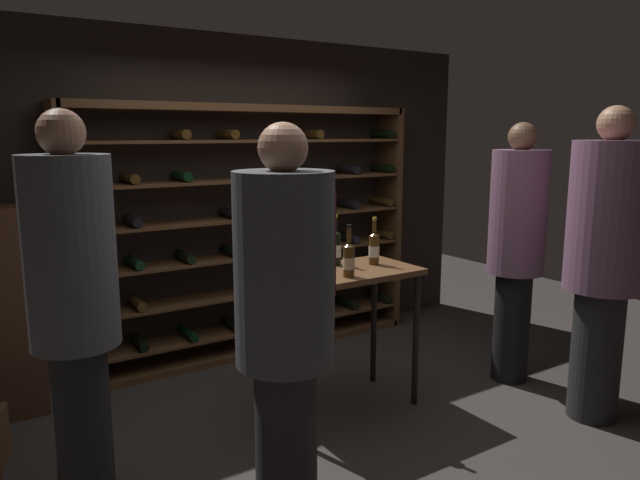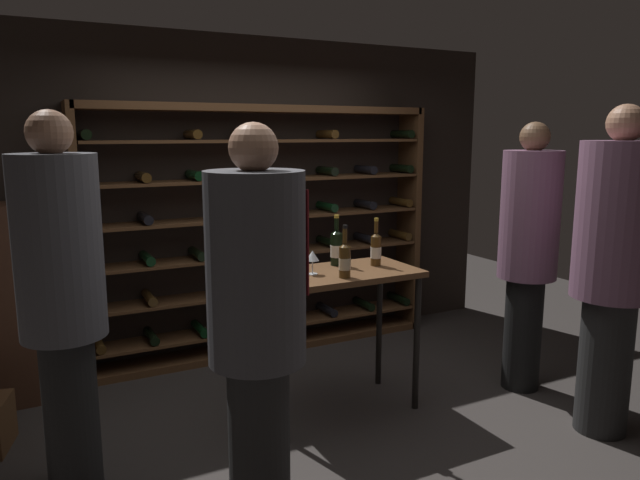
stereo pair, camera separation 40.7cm
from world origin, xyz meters
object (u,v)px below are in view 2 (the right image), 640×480
Objects in this scene: display_cabinet at (20,304)px; wine_bottle_black_capsule at (376,249)px; tasting_table at (338,290)px; wine_bottle_red_label at (345,260)px; person_guest_blue_shirt at (62,289)px; wine_glass_stemmed_center at (312,257)px; person_host_in_suit at (614,258)px; wine_rack at (266,233)px; person_guest_khaki at (257,312)px; person_guest_plum_blouse at (528,245)px; wine_bottle_amber_reserve at (336,247)px.

display_cabinet reaches higher than wine_bottle_black_capsule.
wine_bottle_red_label is at bearing -104.60° from tasting_table.
person_guest_blue_shirt reaches higher than wine_glass_stemmed_center.
tasting_table is 1.75m from person_host_in_suit.
wine_rack reaches higher than tasting_table.
person_guest_khaki is 5.72× the size of wine_bottle_red_label.
person_guest_khaki is (-0.95, -2.20, 0.03)m from wine_rack.
person_host_in_suit is at bearing -60.25° from wine_rack.
person_guest_plum_blouse is 1.42m from wine_bottle_amber_reserve.
person_host_in_suit is at bearing -45.53° from wine_bottle_black_capsule.
tasting_table is at bearing -116.16° from wine_bottle_amber_reserve.
display_cabinet is (-0.20, 1.36, -0.41)m from person_guest_blue_shirt.
wine_bottle_amber_reserve is (2.01, -1.01, 0.40)m from display_cabinet.
display_cabinet is 2.13m from wine_glass_stemmed_center.
wine_bottle_red_label reaches higher than wine_bottle_black_capsule.
wine_bottle_amber_reserve is at bearing -26.75° from display_cabinet.
person_guest_khaki reaches higher than wine_bottle_black_capsule.
wine_glass_stemmed_center is (-0.27, -0.17, -0.01)m from wine_bottle_amber_reserve.
wine_bottle_red_label is (-0.05, -0.17, 0.25)m from tasting_table.
wine_glass_stemmed_center is at bearing -34.35° from display_cabinet.
wine_rack is 1.49× the size of person_host_in_suit.
wine_bottle_black_capsule is at bearing 6.01° from tasting_table.
wine_bottle_red_label is at bearing -49.78° from wine_glass_stemmed_center.
person_host_in_suit is 1.03× the size of person_guest_blue_shirt.
wine_rack is 9.04× the size of wine_bottle_red_label.
person_guest_plum_blouse is at bearing -49.57° from wine_rack.
person_guest_plum_blouse is 1.64m from wine_glass_stemmed_center.
display_cabinet is (-1.92, 1.18, -0.14)m from tasting_table.
tasting_table is (-0.03, -1.33, -0.19)m from wine_rack.
wine_rack is 19.37× the size of wine_glass_stemmed_center.
wine_bottle_red_label is (1.88, -1.36, 0.39)m from display_cabinet.
wine_rack is 1.34m from tasting_table.
person_guest_plum_blouse is at bearing -114.54° from person_host_in_suit.
display_cabinet reaches higher than wine_glass_stemmed_center.
wine_bottle_black_capsule is (0.32, 0.03, 0.25)m from tasting_table.
wine_glass_stemmed_center is (-1.61, 0.31, 0.01)m from person_guest_plum_blouse.
wine_bottle_red_label is at bearing 117.65° from person_guest_khaki.
person_guest_khaki is 1.54m from wine_bottle_black_capsule.
tasting_table is at bearing 13.32° from person_guest_plum_blouse.
person_host_in_suit is 3.22m from person_guest_blue_shirt.
person_guest_plum_blouse is at bearing -5.33° from wine_bottle_red_label.
wine_rack is at bearing 4.27° from display_cabinet.
wine_bottle_amber_reserve reaches higher than wine_glass_stemmed_center.
tasting_table is at bearing 0.40° from wine_glass_stemmed_center.
tasting_table is at bearing -31.58° from display_cabinet.
person_guest_blue_shirt reaches higher than wine_bottle_black_capsule.
person_guest_blue_shirt is at bearing 23.14° from person_guest_plum_blouse.
person_guest_khaki is 1.13m from wine_bottle_red_label.
person_guest_blue_shirt is at bearing -37.02° from person_host_in_suit.
person_host_in_suit reaches higher than wine_bottle_red_label.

